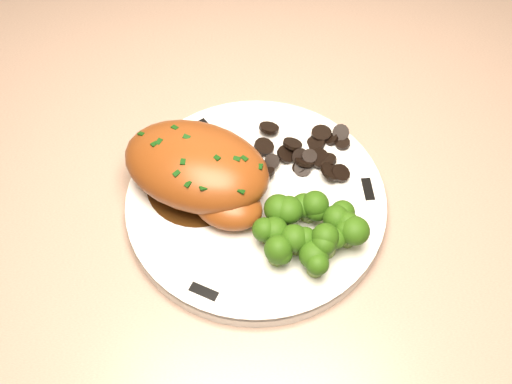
{
  "coord_description": "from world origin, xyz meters",
  "views": [
    {
      "loc": [
        0.06,
        1.26,
        1.37
      ],
      "look_at": [
        0.06,
        1.58,
        0.9
      ],
      "focal_mm": 45.0,
      "sensor_mm": 36.0,
      "label": 1
    }
  ],
  "objects_px": {
    "counter": "(437,312)",
    "broccoli_florets": "(307,231)",
    "chicken_breast": "(200,171)",
    "plate": "(256,203)"
  },
  "relations": [
    {
      "from": "plate",
      "to": "broccoli_florets",
      "type": "xyz_separation_m",
      "value": [
        0.04,
        -0.05,
        0.03
      ]
    },
    {
      "from": "counter",
      "to": "chicken_breast",
      "type": "relative_size",
      "value": 12.6
    },
    {
      "from": "counter",
      "to": "plate",
      "type": "distance_m",
      "value": 0.53
    },
    {
      "from": "counter",
      "to": "broccoli_florets",
      "type": "distance_m",
      "value": 0.54
    },
    {
      "from": "counter",
      "to": "broccoli_florets",
      "type": "height_order",
      "value": "counter"
    },
    {
      "from": "counter",
      "to": "broccoli_florets",
      "type": "xyz_separation_m",
      "value": [
        -0.24,
        -0.13,
        0.47
      ]
    },
    {
      "from": "counter",
      "to": "chicken_breast",
      "type": "xyz_separation_m",
      "value": [
        -0.33,
        -0.08,
        0.47
      ]
    },
    {
      "from": "counter",
      "to": "plate",
      "type": "xyz_separation_m",
      "value": [
        -0.28,
        -0.09,
        0.44
      ]
    },
    {
      "from": "plate",
      "to": "chicken_breast",
      "type": "height_order",
      "value": "chicken_breast"
    },
    {
      "from": "counter",
      "to": "plate",
      "type": "bearing_deg",
      "value": -162.91
    }
  ]
}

